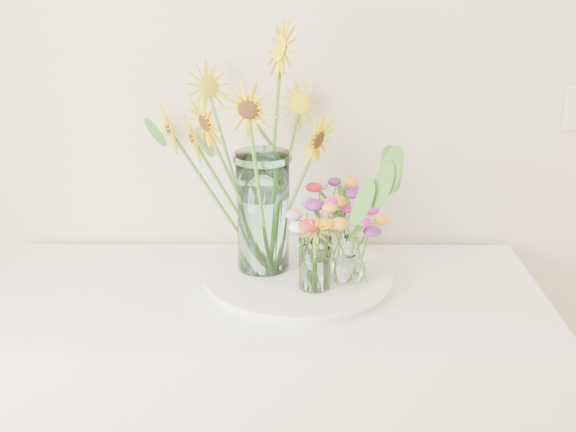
% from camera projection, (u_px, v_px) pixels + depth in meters
% --- Properties ---
extents(tray, '(0.46, 0.46, 0.02)m').
position_uv_depth(tray, '(298.00, 278.00, 1.84)').
color(tray, white).
rests_on(tray, counter).
extents(mason_jar, '(0.17, 0.17, 0.31)m').
position_uv_depth(mason_jar, '(263.00, 212.00, 1.81)').
color(mason_jar, '#B0E8E7').
rests_on(mason_jar, tray).
extents(sunflower_bouquet, '(0.92, 0.92, 0.61)m').
position_uv_depth(sunflower_bouquet, '(262.00, 154.00, 1.76)').
color(sunflower_bouquet, '#E1BB04').
rests_on(sunflower_bouquet, tray).
extents(small_vase_a, '(0.09, 0.09, 0.13)m').
position_uv_depth(small_vase_a, '(315.00, 264.00, 1.73)').
color(small_vase_a, white).
rests_on(small_vase_a, tray).
extents(wildflower_posy_a, '(0.18, 0.18, 0.22)m').
position_uv_depth(wildflower_posy_a, '(315.00, 247.00, 1.71)').
color(wildflower_posy_a, orange).
rests_on(wildflower_posy_a, tray).
extents(small_vase_b, '(0.09, 0.09, 0.12)m').
position_uv_depth(small_vase_b, '(349.00, 259.00, 1.77)').
color(small_vase_b, white).
rests_on(small_vase_b, tray).
extents(wildflower_posy_b, '(0.23, 0.23, 0.21)m').
position_uv_depth(wildflower_posy_b, '(350.00, 242.00, 1.76)').
color(wildflower_posy_b, orange).
rests_on(wildflower_posy_b, tray).
extents(small_vase_c, '(0.10, 0.10, 0.13)m').
position_uv_depth(small_vase_c, '(331.00, 233.00, 1.91)').
color(small_vase_c, white).
rests_on(small_vase_c, tray).
extents(wildflower_posy_c, '(0.20, 0.20, 0.22)m').
position_uv_depth(wildflower_posy_c, '(332.00, 218.00, 1.90)').
color(wildflower_posy_c, orange).
rests_on(wildflower_posy_c, tray).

